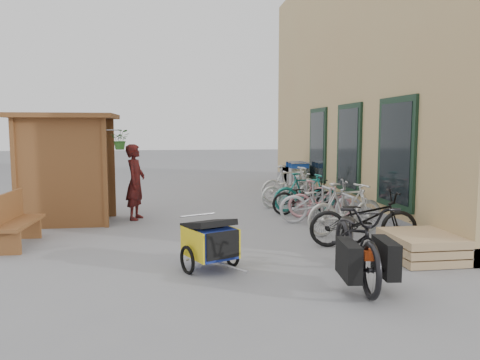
{
  "coord_description": "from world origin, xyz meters",
  "views": [
    {
      "loc": [
        -0.92,
        -8.18,
        2.06
      ],
      "look_at": [
        0.5,
        1.5,
        1.0
      ],
      "focal_mm": 35.0,
      "sensor_mm": 36.0,
      "label": 1
    }
  ],
  "objects": [
    {
      "name": "child_trailer",
      "position": [
        -0.38,
        -1.46,
        0.44
      ],
      "size": [
        0.9,
        1.35,
        0.79
      ],
      "rotation": [
        0.0,
        0.0,
        0.42
      ],
      "color": "navy",
      "rests_on": "ground"
    },
    {
      "name": "bike_2",
      "position": [
        2.32,
        1.6,
        0.48
      ],
      "size": [
        1.92,
        0.94,
        0.97
      ],
      "primitive_type": "imported",
      "rotation": [
        0.0,
        0.0,
        1.41
      ],
      "color": "#AFB0B4",
      "rests_on": "ground"
    },
    {
      "name": "pallet_stack",
      "position": [
        3.0,
        -1.4,
        0.21
      ],
      "size": [
        1.0,
        1.2,
        0.4
      ],
      "color": "tan",
      "rests_on": "ground"
    },
    {
      "name": "bike_0",
      "position": [
        2.4,
        -0.5,
        0.5
      ],
      "size": [
        1.97,
        0.89,
        1.0
      ],
      "primitive_type": "imported",
      "rotation": [
        0.0,
        0.0,
        1.45
      ],
      "color": "black",
      "rests_on": "ground"
    },
    {
      "name": "bike_5",
      "position": [
        2.4,
        3.11,
        0.49
      ],
      "size": [
        1.65,
        0.52,
        0.98
      ],
      "primitive_type": "imported",
      "rotation": [
        0.0,
        0.0,
        1.61
      ],
      "color": "teal",
      "rests_on": "ground"
    },
    {
      "name": "bike_6",
      "position": [
        2.19,
        3.91,
        0.45
      ],
      "size": [
        1.82,
        1.1,
        0.9
      ],
      "primitive_type": "imported",
      "rotation": [
        0.0,
        0.0,
        1.88
      ],
      "color": "silver",
      "rests_on": "ground"
    },
    {
      "name": "bike_1",
      "position": [
        2.44,
        0.44,
        0.52
      ],
      "size": [
        1.79,
        0.88,
        1.04
      ],
      "primitive_type": "imported",
      "rotation": [
        0.0,
        0.0,
        1.81
      ],
      "color": "silver",
      "rests_on": "ground"
    },
    {
      "name": "building",
      "position": [
        6.49,
        4.5,
        3.49
      ],
      "size": [
        6.07,
        13.0,
        7.0
      ],
      "color": "tan",
      "rests_on": "ground"
    },
    {
      "name": "bike_3",
      "position": [
        2.47,
        2.13,
        0.45
      ],
      "size": [
        1.54,
        0.89,
        0.89
      ],
      "primitive_type": "imported",
      "rotation": [
        0.0,
        0.0,
        1.23
      ],
      "color": "#C68087",
      "rests_on": "ground"
    },
    {
      "name": "bike_7",
      "position": [
        2.38,
        4.56,
        0.53
      ],
      "size": [
        1.82,
        0.81,
        1.06
      ],
      "primitive_type": "imported",
      "rotation": [
        0.0,
        0.0,
        1.75
      ],
      "color": "silver",
      "rests_on": "ground"
    },
    {
      "name": "cargo_bike",
      "position": [
        1.54,
        -2.3,
        0.55
      ],
      "size": [
        0.98,
        2.18,
        1.11
      ],
      "rotation": [
        0.0,
        0.0,
        -0.12
      ],
      "color": "black",
      "rests_on": "ground"
    },
    {
      "name": "shopping_carts",
      "position": [
        3.0,
        6.52,
        0.61
      ],
      "size": [
        0.58,
        1.61,
        1.05
      ],
      "color": "silver",
      "rests_on": "ground"
    },
    {
      "name": "bike_4",
      "position": [
        2.28,
        2.71,
        0.44
      ],
      "size": [
        1.69,
        0.67,
        0.87
      ],
      "primitive_type": "imported",
      "rotation": [
        0.0,
        0.0,
        1.62
      ],
      "color": "black",
      "rests_on": "ground"
    },
    {
      "name": "person_kiosk",
      "position": [
        -1.75,
        2.67,
        0.86
      ],
      "size": [
        0.55,
        0.71,
        1.73
      ],
      "primitive_type": "imported",
      "rotation": [
        0.0,
        0.0,
        1.32
      ],
      "color": "maroon",
      "rests_on": "ground"
    },
    {
      "name": "bench",
      "position": [
        -3.68,
        0.41,
        0.49
      ],
      "size": [
        0.5,
        1.52,
        0.95
      ],
      "rotation": [
        0.0,
        0.0,
        -0.04
      ],
      "color": "brown",
      "rests_on": "ground"
    },
    {
      "name": "ground",
      "position": [
        0.0,
        0.0,
        0.0
      ],
      "size": [
        80.0,
        80.0,
        0.0
      ],
      "primitive_type": "plane",
      "color": "gray"
    },
    {
      "name": "kiosk",
      "position": [
        -3.28,
        2.47,
        1.55
      ],
      "size": [
        2.49,
        1.65,
        2.4
      ],
      "color": "brown",
      "rests_on": "ground"
    },
    {
      "name": "bike_rack",
      "position": [
        2.3,
        2.4,
        0.52
      ],
      "size": [
        0.05,
        5.35,
        0.86
      ],
      "color": "#A5A8AD",
      "rests_on": "ground"
    }
  ]
}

